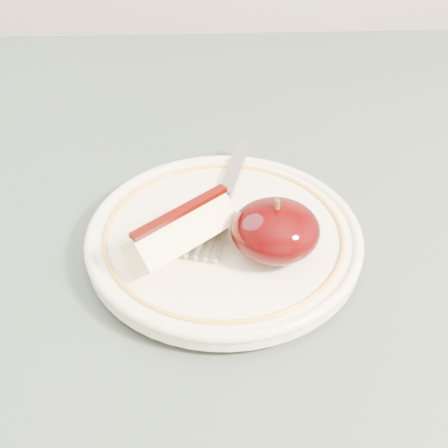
{
  "coord_description": "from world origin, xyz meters",
  "views": [
    {
      "loc": [
        0.01,
        -0.38,
        1.1
      ],
      "look_at": [
        0.02,
        0.0,
        0.78
      ],
      "focal_mm": 50.0,
      "sensor_mm": 36.0,
      "label": 1
    }
  ],
  "objects_px": {
    "table": "(202,325)",
    "plate": "(224,237)",
    "fork": "(225,196)",
    "apple_half": "(275,230)"
  },
  "relations": [
    {
      "from": "apple_half",
      "to": "fork",
      "type": "height_order",
      "value": "apple_half"
    },
    {
      "from": "apple_half",
      "to": "fork",
      "type": "xyz_separation_m",
      "value": [
        -0.04,
        0.07,
        -0.02
      ]
    },
    {
      "from": "table",
      "to": "plate",
      "type": "height_order",
      "value": "plate"
    },
    {
      "from": "fork",
      "to": "apple_half",
      "type": "bearing_deg",
      "value": -136.14
    },
    {
      "from": "plate",
      "to": "table",
      "type": "bearing_deg",
      "value": -167.34
    },
    {
      "from": "plate",
      "to": "fork",
      "type": "relative_size",
      "value": 1.31
    },
    {
      "from": "plate",
      "to": "apple_half",
      "type": "distance_m",
      "value": 0.05
    },
    {
      "from": "table",
      "to": "plate",
      "type": "xyz_separation_m",
      "value": [
        0.02,
        0.0,
        0.1
      ]
    },
    {
      "from": "plate",
      "to": "fork",
      "type": "bearing_deg",
      "value": 87.12
    },
    {
      "from": "plate",
      "to": "fork",
      "type": "height_order",
      "value": "fork"
    }
  ]
}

